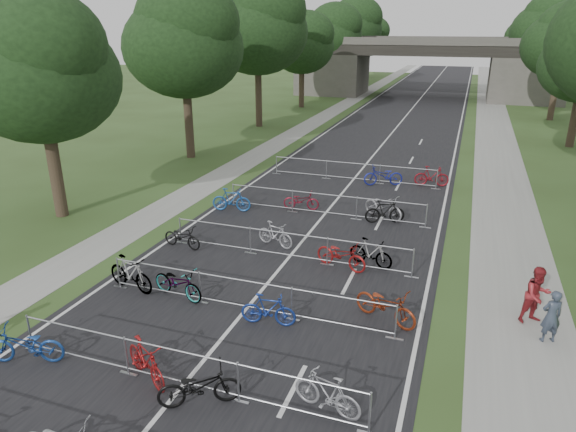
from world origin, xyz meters
The scene contains 41 objects.
road centered at (0.00, 50.00, 0.01)m, with size 11.00×140.00×0.01m, color black.
sidewalk_right centered at (8.00, 50.00, 0.01)m, with size 3.00×140.00×0.01m, color gray.
sidewalk_left centered at (-7.50, 50.00, 0.01)m, with size 2.00×140.00×0.01m, color gray.
lane_markings centered at (0.00, 50.00, 0.00)m, with size 0.12×140.00×0.00m, color silver.
overpass_bridge centered at (0.00, 65.00, 3.53)m, with size 31.00×8.00×7.05m.
tree_left_0 centered at (-11.39, 15.93, 6.49)m, with size 6.72×6.72×10.25m.
tree_left_1 centered at (-11.39, 27.93, 7.30)m, with size 7.56×7.56×11.53m.
tree_left_2 centered at (-11.39, 39.93, 8.12)m, with size 8.40×8.40×12.81m.
tree_left_3 centered at (-11.39, 51.93, 6.49)m, with size 6.72×6.72×10.25m.
tree_right_3 centered at (13.11, 51.93, 6.92)m, with size 7.17×7.17×10.93m.
tree_left_4 centered at (-11.39, 63.93, 7.30)m, with size 7.56×7.56×11.53m.
tree_right_4 centered at (13.11, 63.93, 7.90)m, with size 8.18×8.18×12.47m.
tree_left_5 centered at (-11.39, 75.93, 8.12)m, with size 8.40×8.40×12.81m.
tree_right_5 centered at (13.11, 75.93, 5.95)m, with size 6.16×6.16×9.39m.
tree_left_6 centered at (-11.39, 87.93, 6.49)m, with size 6.72×6.72×10.25m.
tree_right_6 centered at (13.11, 87.93, 6.92)m, with size 7.17×7.17×10.93m.
barrier_row_2 centered at (0.00, 7.20, 0.55)m, with size 9.70×0.08×1.10m.
barrier_row_3 centered at (0.00, 11.00, 0.55)m, with size 9.70×0.08×1.10m.
barrier_row_4 centered at (0.00, 15.00, 0.55)m, with size 9.70×0.08×1.10m.
barrier_row_5 centered at (0.00, 20.00, 0.55)m, with size 9.70×0.08×1.10m.
barrier_row_6 centered at (0.00, 26.00, 0.55)m, with size 9.70×0.08×1.10m.
bike_8 centered at (-4.30, 6.73, 0.52)m, with size 0.69×1.98×1.04m, color navy.
bike_9 centered at (-0.93, 7.15, 0.56)m, with size 0.52×1.85×1.11m, color maroon.
bike_10 centered at (0.72, 6.82, 0.51)m, with size 0.67×1.93×1.01m, color black.
bike_11 centered at (3.57, 7.57, 0.51)m, with size 0.48×1.70×1.02m, color #9C9DA4.
bike_12 centered at (-4.11, 10.99, 0.59)m, with size 0.56×1.98×1.19m, color #A5A7AD.
bike_13 centered at (-2.37, 11.06, 0.53)m, with size 0.70×2.00×1.05m, color #A5A7AD.
bike_14 centered at (0.98, 10.51, 0.50)m, with size 0.47×1.66×1.00m, color navy.
bike_15 centered at (4.18, 11.85, 0.55)m, with size 0.72×2.08×1.09m, color maroon.
bike_16 centered at (-4.30, 14.61, 0.45)m, with size 0.60×1.73×0.91m, color black.
bike_17 centered at (-0.87, 15.96, 0.51)m, with size 0.48×1.69×1.01m, color #96969D.
bike_18 centered at (2.08, 14.91, 0.53)m, with size 0.70×2.01×1.06m, color maroon.
bike_19 centered at (3.05, 15.45, 0.52)m, with size 0.49×1.73×1.04m, color #A5A7AD.
bike_20 centered at (-4.30, 19.15, 0.56)m, with size 0.53×1.86×1.12m, color #1D539F.
bike_21 centered at (-1.26, 20.48, 0.45)m, with size 0.60×1.71×0.90m, color maroon.
bike_22 centered at (2.81, 20.00, 0.54)m, with size 0.50×1.78×1.07m, color black.
bike_23 centered at (2.64, 20.62, 0.56)m, with size 0.74×2.12×1.11m, color #99979F.
bike_26 centered at (1.79, 25.72, 0.56)m, with size 0.75×2.14×1.12m, color navy.
bike_27 centered at (4.30, 26.49, 0.56)m, with size 0.52×1.86×1.12m, color maroon.
pedestrian_a centered at (8.63, 12.33, 0.79)m, with size 0.57×0.38×1.57m, color #303848.
pedestrian_b centered at (8.34, 13.29, 0.88)m, with size 0.86×0.67×1.77m, color maroon.
Camera 1 is at (5.87, -1.63, 8.29)m, focal length 32.00 mm.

